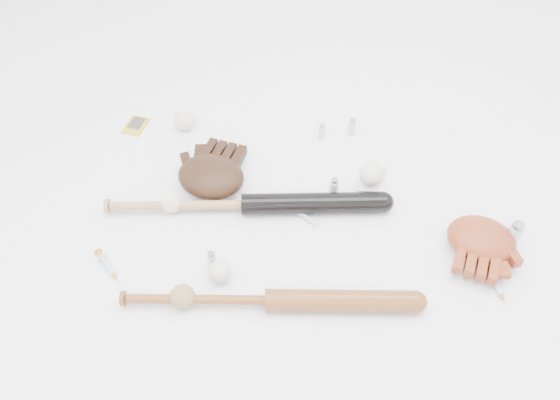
{
  "coord_description": "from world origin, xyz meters",
  "views": [
    {
      "loc": [
        0.02,
        -1.06,
        1.37
      ],
      "look_at": [
        -0.04,
        0.06,
        0.06
      ],
      "focal_mm": 35.0,
      "sensor_mm": 36.0,
      "label": 1
    }
  ],
  "objects_px": {
    "pedestal": "(369,187)",
    "bat_dark": "(245,204)",
    "bat_wood": "(268,300)",
    "glove_dark": "(211,176)"
  },
  "relations": [
    {
      "from": "bat_wood",
      "to": "pedestal",
      "type": "distance_m",
      "value": 0.55
    },
    {
      "from": "bat_wood",
      "to": "glove_dark",
      "type": "xyz_separation_m",
      "value": [
        -0.22,
        0.45,
        0.02
      ]
    },
    {
      "from": "bat_wood",
      "to": "glove_dark",
      "type": "relative_size",
      "value": 3.25
    },
    {
      "from": "bat_dark",
      "to": "bat_wood",
      "type": "distance_m",
      "value": 0.36
    },
    {
      "from": "bat_wood",
      "to": "pedestal",
      "type": "height_order",
      "value": "bat_wood"
    },
    {
      "from": "glove_dark",
      "to": "pedestal",
      "type": "xyz_separation_m",
      "value": [
        0.53,
        0.0,
        -0.03
      ]
    },
    {
      "from": "pedestal",
      "to": "bat_dark",
      "type": "bearing_deg",
      "value": -164.95
    },
    {
      "from": "glove_dark",
      "to": "bat_dark",
      "type": "bearing_deg",
      "value": -25.23
    },
    {
      "from": "bat_dark",
      "to": "pedestal",
      "type": "xyz_separation_m",
      "value": [
        0.41,
        0.11,
        -0.01
      ]
    },
    {
      "from": "bat_dark",
      "to": "glove_dark",
      "type": "distance_m",
      "value": 0.16
    }
  ]
}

